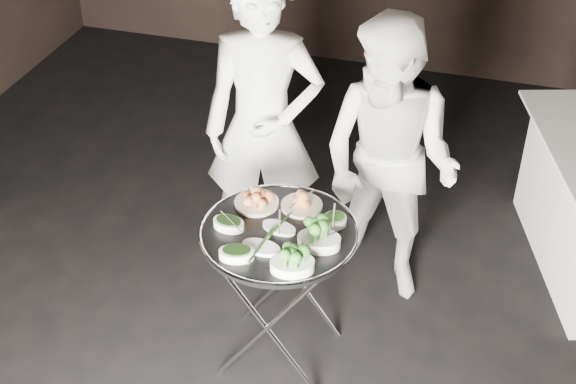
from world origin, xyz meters
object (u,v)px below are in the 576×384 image
(tray_stand, at_px, (279,290))
(waiter_left, at_px, (264,128))
(waiter_right, at_px, (389,164))
(serving_tray, at_px, (279,233))

(tray_stand, height_order, waiter_left, waiter_left)
(waiter_right, bearing_deg, waiter_left, -165.12)
(serving_tray, height_order, waiter_left, waiter_left)
(tray_stand, distance_m, serving_tray, 0.36)
(serving_tray, distance_m, waiter_left, 0.82)
(waiter_left, bearing_deg, waiter_right, -16.64)
(serving_tray, bearing_deg, waiter_right, 61.29)
(tray_stand, bearing_deg, waiter_right, 61.29)
(serving_tray, bearing_deg, tray_stand, -90.00)
(tray_stand, relative_size, waiter_left, 0.46)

